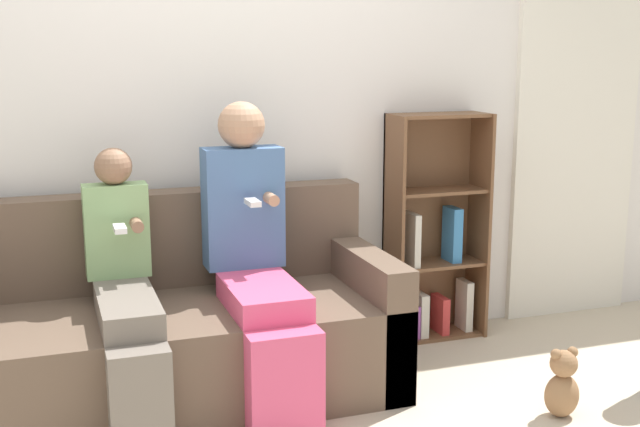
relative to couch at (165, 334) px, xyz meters
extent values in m
cube|color=silver|center=(0.30, 0.46, 0.98)|extent=(10.00, 0.06, 2.55)
cube|color=silver|center=(2.44, 0.41, 0.87)|extent=(0.80, 0.04, 2.33)
cube|color=brown|center=(0.00, -0.13, -0.08)|extent=(2.04, 0.69, 0.44)
cube|color=brown|center=(0.00, 0.30, 0.15)|extent=(2.04, 0.17, 0.89)
cube|color=brown|center=(0.95, -0.13, 0.01)|extent=(0.15, 0.69, 0.62)
cube|color=#DB4C75|center=(0.40, -0.53, -0.08)|extent=(0.31, 0.12, 0.44)
cube|color=#DB4C75|center=(0.40, -0.22, 0.20)|extent=(0.31, 0.51, 0.11)
cube|color=#476B9E|center=(0.40, 0.12, 0.53)|extent=(0.36, 0.16, 0.56)
sphere|color=tan|center=(0.40, 0.12, 0.91)|extent=(0.22, 0.22, 0.22)
cylinder|color=tan|center=(0.50, -0.01, 0.59)|extent=(0.05, 0.10, 0.05)
cube|color=white|center=(0.40, -0.06, 0.59)|extent=(0.05, 0.12, 0.02)
cube|color=#70665B|center=(-0.18, -0.53, -0.08)|extent=(0.24, 0.12, 0.44)
cube|color=#70665B|center=(-0.18, -0.20, 0.20)|extent=(0.24, 0.55, 0.11)
cube|color=#84AD70|center=(-0.18, 0.14, 0.46)|extent=(0.28, 0.13, 0.42)
sphere|color=#8C664C|center=(-0.18, 0.14, 0.75)|extent=(0.16, 0.16, 0.16)
cylinder|color=#8C664C|center=(-0.10, 0.02, 0.50)|extent=(0.05, 0.10, 0.05)
cube|color=white|center=(-0.18, -0.03, 0.50)|extent=(0.05, 0.12, 0.02)
cube|color=brown|center=(1.25, 0.30, 0.31)|extent=(0.02, 0.25, 1.22)
cube|color=brown|center=(1.76, 0.30, 0.31)|extent=(0.02, 0.25, 1.22)
cube|color=brown|center=(1.50, 0.41, 0.31)|extent=(0.53, 0.02, 1.22)
cube|color=brown|center=(1.50, 0.30, -0.29)|extent=(0.49, 0.21, 0.02)
cube|color=brown|center=(1.50, 0.30, 0.11)|extent=(0.49, 0.21, 0.02)
cube|color=brown|center=(1.50, 0.30, 0.51)|extent=(0.49, 0.21, 0.02)
cube|color=brown|center=(1.50, 0.30, 0.91)|extent=(0.49, 0.21, 0.02)
cube|color=#934CA3|center=(1.36, 0.30, -0.19)|extent=(0.06, 0.15, 0.18)
cube|color=beige|center=(1.69, 0.30, -0.14)|extent=(0.04, 0.13, 0.28)
cube|color=beige|center=(1.41, 0.30, -0.16)|extent=(0.05, 0.15, 0.24)
cube|color=beige|center=(1.35, 0.30, 0.26)|extent=(0.04, 0.17, 0.28)
cube|color=teal|center=(1.60, 0.30, 0.27)|extent=(0.05, 0.14, 0.30)
cube|color=#C63838|center=(1.54, 0.30, -0.18)|extent=(0.04, 0.15, 0.20)
ellipsoid|color=#936B47|center=(1.56, -0.77, -0.20)|extent=(0.15, 0.13, 0.19)
sphere|color=#936B47|center=(1.56, -0.77, -0.06)|extent=(0.12, 0.12, 0.12)
sphere|color=#936B47|center=(1.52, -0.77, -0.01)|extent=(0.05, 0.05, 0.05)
sphere|color=#936B47|center=(1.60, -0.77, -0.01)|extent=(0.05, 0.05, 0.05)
camera|label=1|loc=(-0.47, -3.44, 1.25)|focal=45.00mm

